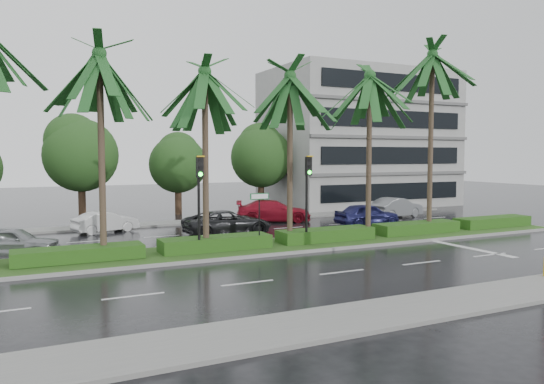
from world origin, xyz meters
name	(u,v)px	position (x,y,z in m)	size (l,w,h in m)	color
ground	(283,251)	(0.00, 0.00, 0.00)	(120.00, 120.00, 0.00)	black
near_sidewalk	(439,304)	(0.00, -10.20, 0.06)	(40.00, 2.40, 0.12)	slate
far_sidewalk	(201,221)	(0.00, 12.00, 0.06)	(40.00, 2.00, 0.12)	slate
median	(274,246)	(0.00, 1.00, 0.08)	(36.00, 4.00, 0.15)	gray
hedge	(274,239)	(0.00, 1.00, 0.45)	(35.20, 1.40, 0.60)	#184413
lane_markings	(342,247)	(3.04, -0.43, 0.01)	(34.00, 13.06, 0.01)	silver
palm_row	(250,75)	(-1.25, 1.02, 8.30)	(26.30, 4.20, 10.84)	#423726
signal_median_left	(199,190)	(-4.00, 0.30, 3.00)	(0.34, 0.42, 4.36)	black
signal_median_right	(308,187)	(1.50, 0.30, 3.00)	(0.34, 0.42, 4.36)	black
street_sign	(259,206)	(-1.00, 0.48, 2.12)	(0.95, 0.09, 2.60)	black
bg_trees	(185,156)	(0.63, 17.59, 4.44)	(32.47, 5.17, 7.47)	#362818
building	(358,139)	(17.00, 18.00, 6.00)	(16.00, 10.00, 12.00)	gray
car_silver	(12,242)	(-11.50, 4.00, 0.68)	(4.01, 1.61, 1.37)	#989B9F
car_white	(106,222)	(-6.55, 10.02, 0.62)	(3.76, 1.31, 1.24)	silver
car_darkgrey	(228,223)	(-0.50, 5.86, 0.70)	(5.05, 2.33, 1.40)	#232325
car_red	(274,211)	(4.50, 10.09, 0.73)	(5.05, 2.05, 1.47)	maroon
car_blue	(367,214)	(9.00, 5.67, 0.72)	(4.25, 1.71, 1.45)	navy
car_grey	(396,208)	(13.50, 8.30, 0.73)	(4.44, 1.55, 1.46)	slate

